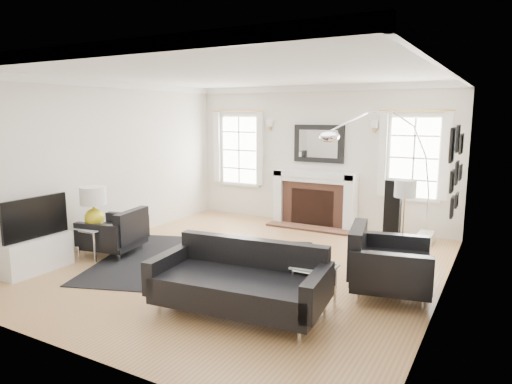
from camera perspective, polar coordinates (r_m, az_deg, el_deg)
The scene contains 25 objects.
floor at distance 6.95m, azimuth -1.54°, elevation -9.05°, with size 6.00×6.00×0.00m, color #9E7542.
back_wall at distance 9.32m, azimuth 7.91°, elevation 4.48°, with size 5.50×0.04×2.80m, color beige.
front_wall at distance 4.37m, azimuth -22.18°, elevation -2.04°, with size 5.50×0.04×2.80m, color beige.
left_wall at distance 8.37m, azimuth -18.02°, elevation 3.51°, with size 0.04×6.00×2.80m, color beige.
right_wall at distance 5.75m, azimuth 22.68°, elevation 0.60°, with size 0.04×6.00×2.80m, color beige.
ceiling at distance 6.60m, azimuth -1.66°, elevation 14.62°, with size 5.50×6.00×0.02m, color white.
crown_molding at distance 6.60m, azimuth -1.65°, elevation 14.10°, with size 5.50×6.00×0.12m, color white.
fireplace at distance 9.25m, azimuth 7.31°, elevation -0.92°, with size 1.70×0.69×1.11m.
mantel_mirror at distance 9.26m, azimuth 7.84°, elevation 6.00°, with size 1.05×0.07×0.75m.
window_left at distance 10.09m, azimuth -2.07°, elevation 5.29°, with size 1.24×0.15×1.62m.
window_right at distance 8.77m, azimuth 19.14°, elevation 4.10°, with size 1.24×0.15×1.62m.
gallery_wall at distance 7.01m, azimuth 23.74°, elevation 3.15°, with size 0.04×1.73×1.29m.
tv_unit at distance 7.28m, azimuth -25.77°, elevation -6.46°, with size 0.35×1.00×1.09m.
area_rug at distance 7.11m, azimuth -6.45°, elevation -8.62°, with size 3.17×2.64×0.01m, color black.
sofa at distance 5.28m, azimuth -1.88°, elevation -11.20°, with size 2.06×1.11×0.64m.
armchair_left at distance 7.70m, azimuth -17.03°, elevation -4.97°, with size 0.96×1.03×0.61m.
armchair_right at distance 5.93m, azimuth 15.84°, elevation -8.72°, with size 1.13×1.22×0.71m.
coffee_table at distance 6.21m, azimuth -4.71°, elevation -8.10°, with size 0.83×0.83×0.37m.
side_table_left at distance 7.58m, azimuth -19.46°, elevation -4.90°, with size 0.45×0.45×0.50m.
nesting_table at distance 5.36m, azimuth 7.31°, elevation -10.31°, with size 0.47×0.40×0.52m.
gourd_lamp at distance 7.48m, azimuth -19.66°, elevation -1.42°, with size 0.40×0.40×0.64m.
orange_vase at distance 5.29m, azimuth 7.36°, elevation -8.08°, with size 0.12×0.12×0.19m.
arc_floor_lamp at distance 7.86m, azimuth 15.28°, elevation 2.43°, with size 1.68×1.55×2.38m.
stick_floor_lamp at distance 6.32m, azimuth 18.12°, elevation -0.23°, with size 0.28×0.28×1.38m.
speaker_tower at distance 7.63m, azimuth 16.67°, elevation -3.03°, with size 0.24×0.24×1.21m, color black.
Camera 1 is at (3.37, -5.65, 2.24)m, focal length 32.00 mm.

